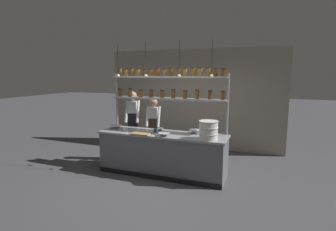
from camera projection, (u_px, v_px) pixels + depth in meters
ground_plane at (162, 173)px, 5.80m from camera, size 40.00×40.00×0.00m
back_wall at (193, 99)px, 7.74m from camera, size 5.21×0.12×2.89m
prep_counter at (162, 154)px, 5.73m from camera, size 2.81×0.76×0.92m
spice_shelf_unit at (168, 88)px, 5.81m from camera, size 2.70×0.28×2.33m
chef_left at (133, 120)px, 6.63m from camera, size 0.41×0.34×1.75m
chef_center at (154, 125)px, 6.56m from camera, size 0.39×0.31×1.59m
container_stack at (208, 130)px, 5.08m from camera, size 0.38×0.38×0.37m
cutting_board at (141, 134)px, 5.56m from camera, size 0.40×0.26×0.02m
prep_bowl_near_left at (195, 132)px, 5.62m from camera, size 0.27×0.27×0.07m
prep_bowl_center_front at (164, 135)px, 5.37m from camera, size 0.25×0.25×0.07m
prep_bowl_center_back at (116, 127)px, 6.11m from camera, size 0.29×0.29×0.08m
prep_bowl_near_right at (160, 129)px, 5.91m from camera, size 0.18×0.18×0.05m
serving_cup_front at (155, 130)px, 5.72m from camera, size 0.07×0.07×0.09m
serving_cup_by_board at (125, 129)px, 5.83m from camera, size 0.08×0.08×0.09m
pendant_light_row at (162, 74)px, 5.46m from camera, size 2.17×0.07×0.74m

